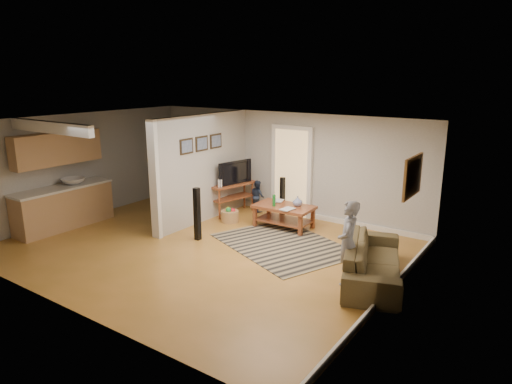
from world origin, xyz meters
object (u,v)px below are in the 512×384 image
sofa (372,279)px  child (346,283)px  coffee_table (285,210)px  speaker_left (197,214)px  tv_console (232,186)px  toddler (258,211)px  toy_basket (230,216)px  speaker_right (282,197)px

sofa → child: size_ratio=1.61×
coffee_table → speaker_left: 2.04m
tv_console → toddler: bearing=64.3°
toddler → tv_console: bearing=79.5°
child → toy_basket: bearing=-131.7°
sofa → toy_basket: (-3.88, 1.08, 0.15)m
tv_console → speaker_right: tv_console is taller
sofa → coffee_table: bearing=41.2°
tv_console → toy_basket: size_ratio=3.15×
speaker_left → child: (3.41, -0.15, -0.56)m
tv_console → toddler: size_ratio=1.63×
child → toddler: 4.36m
sofa → speaker_right: bearing=35.7°
coffee_table → toy_basket: (-1.27, -0.39, -0.25)m
speaker_right → toddler: bearing=-166.4°
sofa → speaker_left: bearing=74.3°
tv_console → speaker_right: 1.26m
tv_console → coffee_table: bearing=6.3°
coffee_table → speaker_left: (-1.09, -1.72, 0.16)m
tv_console → speaker_left: (0.53, -1.90, -0.14)m
tv_console → toddler: (0.40, 0.51, -0.70)m
speaker_left → tv_console: bearing=106.5°
coffee_table → child: 3.00m
coffee_table → speaker_left: bearing=-122.4°
speaker_left → speaker_right: size_ratio=1.15×
tv_console → toddler: tv_console is taller
tv_console → speaker_right: bearing=36.9°
tv_console → toy_basket: 0.87m
coffee_table → speaker_right: speaker_right is taller
sofa → coffee_table: size_ratio=1.71×
speaker_left → toddler: 2.47m
speaker_left → toy_basket: speaker_left is taller
toy_basket → child: (3.58, -1.48, -0.15)m
sofa → toddler: 4.40m
speaker_right → child: 3.82m
sofa → coffee_table: 3.03m
toy_basket → coffee_table: bearing=17.0°
sofa → speaker_right: (-3.11, 2.16, 0.49)m
toddler → toy_basket: bearing=115.3°
speaker_right → toddler: (-0.73, 0.00, -0.49)m
tv_console → child: (3.94, -2.04, -0.70)m
tv_console → speaker_left: speaker_left is taller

